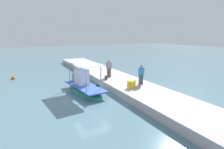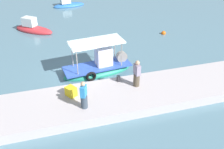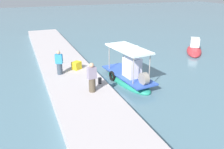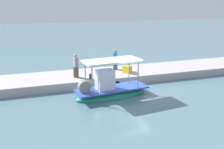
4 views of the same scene
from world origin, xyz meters
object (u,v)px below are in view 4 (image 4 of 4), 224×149
at_px(fisherman_near_bollard, 76,67).
at_px(fisherman_by_crate, 115,60).
at_px(mooring_bollard, 91,76).
at_px(cargo_crate, 127,69).
at_px(main_fishing_boat, 110,90).

xyz_separation_m(fisherman_near_bollard, fisherman_by_crate, (-3.57, -1.27, -0.03)).
xyz_separation_m(fisherman_by_crate, mooring_bollard, (2.62, 2.06, -0.58)).
distance_m(mooring_bollard, cargo_crate, 3.26).
relative_size(fisherman_by_crate, cargo_crate, 2.80).
height_order(mooring_bollard, cargo_crate, cargo_crate).
relative_size(main_fishing_boat, fisherman_near_bollard, 2.92).
height_order(fisherman_by_crate, mooring_bollard, fisherman_by_crate).
relative_size(main_fishing_boat, fisherman_by_crate, 3.05).
xyz_separation_m(fisherman_near_bollard, cargo_crate, (-4.12, 0.07, -0.52)).
height_order(fisherman_near_bollard, fisherman_by_crate, fisherman_near_bollard).
height_order(main_fishing_boat, cargo_crate, main_fishing_boat).
bearing_deg(main_fishing_boat, cargo_crate, -127.82).
distance_m(main_fishing_boat, mooring_bollard, 2.53).
relative_size(main_fishing_boat, mooring_bollard, 13.51).
bearing_deg(mooring_bollard, main_fishing_boat, 107.42).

